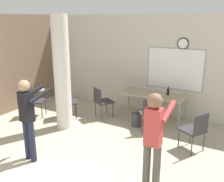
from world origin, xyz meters
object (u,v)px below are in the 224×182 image
at_px(chair_by_left_wall, 34,99).
at_px(chair_near_pillar, 66,100).
at_px(bottle_on_table, 168,92).
at_px(person_playing_side, 154,136).
at_px(chair_mid_room, 195,129).
at_px(person_playing_front, 28,114).
at_px(chair_table_left, 102,100).
at_px(folding_table, 152,95).
at_px(chair_table_right, 149,111).

height_order(chair_by_left_wall, chair_near_pillar, same).
bearing_deg(bottle_on_table, chair_by_left_wall, -155.83).
distance_m(chair_near_pillar, person_playing_side, 3.67).
relative_size(chair_mid_room, person_playing_front, 0.53).
height_order(chair_table_left, chair_mid_room, same).
bearing_deg(chair_near_pillar, chair_mid_room, -2.27).
bearing_deg(bottle_on_table, person_playing_front, -118.44).
xyz_separation_m(chair_mid_room, chair_near_pillar, (-3.51, 0.14, 0.00)).
bearing_deg(person_playing_front, bottle_on_table, 61.56).
height_order(chair_near_pillar, person_playing_front, person_playing_front).
bearing_deg(chair_table_left, folding_table, 24.56).
height_order(folding_table, bottle_on_table, bottle_on_table).
bearing_deg(person_playing_front, person_playing_side, 6.61).
height_order(chair_table_left, chair_near_pillar, same).
distance_m(chair_mid_room, person_playing_side, 1.72).
bearing_deg(chair_mid_room, person_playing_side, -101.25).
relative_size(chair_near_pillar, person_playing_side, 0.52).
distance_m(chair_by_left_wall, person_playing_front, 2.39).
bearing_deg(bottle_on_table, folding_table, -168.01).
relative_size(chair_table_right, chair_by_left_wall, 1.00).
xyz_separation_m(folding_table, person_playing_front, (-1.31, -3.10, 0.27)).
bearing_deg(chair_table_right, bottle_on_table, 77.17).
bearing_deg(person_playing_front, chair_mid_room, 34.91).
height_order(chair_mid_room, person_playing_side, person_playing_side).
distance_m(chair_table_left, person_playing_side, 3.28).
bearing_deg(chair_near_pillar, chair_table_right, 7.80).
xyz_separation_m(bottle_on_table, person_playing_front, (-1.73, -3.19, 0.14)).
xyz_separation_m(chair_table_right, person_playing_front, (-1.54, -2.36, 0.45)).
distance_m(chair_table_right, person_playing_side, 2.30).
bearing_deg(person_playing_side, chair_table_left, 136.06).
height_order(bottle_on_table, chair_table_right, bottle_on_table).
bearing_deg(chair_table_right, chair_near_pillar, -172.20).
xyz_separation_m(folding_table, chair_mid_room, (1.41, -1.20, -0.18)).
bearing_deg(chair_by_left_wall, chair_table_left, 26.56).
distance_m(bottle_on_table, person_playing_side, 2.99).
relative_size(chair_table_left, person_playing_side, 0.52).
relative_size(person_playing_side, person_playing_front, 1.02).
height_order(chair_table_right, chair_by_left_wall, same).
distance_m(folding_table, chair_table_right, 0.79).
height_order(bottle_on_table, person_playing_side, person_playing_side).
xyz_separation_m(chair_mid_room, person_playing_front, (-2.72, -1.90, 0.45)).
bearing_deg(chair_by_left_wall, chair_mid_room, 2.96).
bearing_deg(chair_near_pillar, bottle_on_table, 24.52).
bearing_deg(person_playing_front, folding_table, 67.04).
xyz_separation_m(folding_table, chair_near_pillar, (-2.10, -1.06, -0.18)).
xyz_separation_m(chair_by_left_wall, person_playing_side, (4.04, -1.40, 0.47)).
relative_size(folding_table, person_playing_side, 1.09).
distance_m(bottle_on_table, person_playing_front, 3.63).
xyz_separation_m(folding_table, chair_table_left, (-1.25, -0.57, -0.18)).
relative_size(bottle_on_table, chair_table_right, 0.26).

